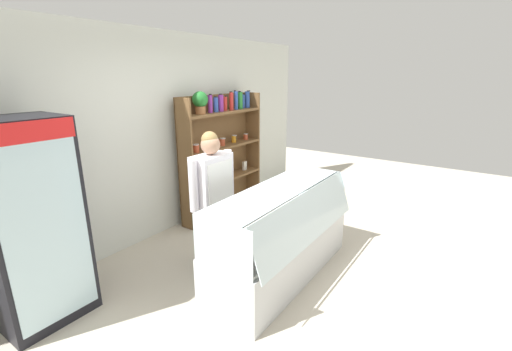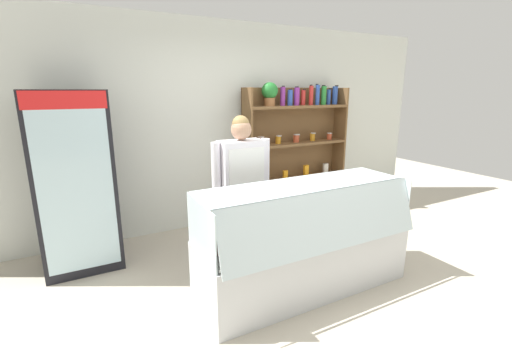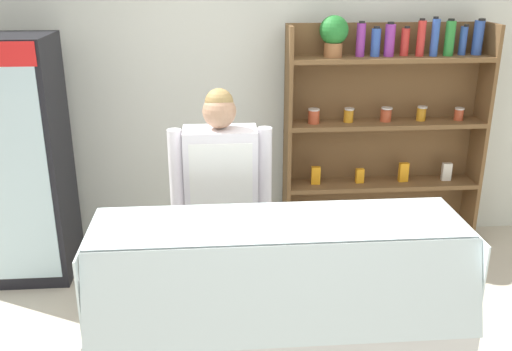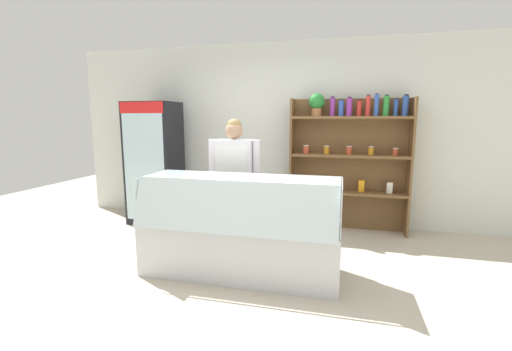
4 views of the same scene
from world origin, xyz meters
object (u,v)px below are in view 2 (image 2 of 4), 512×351
(drinks_fridge, at_px, (76,183))
(shop_clerk, at_px, (242,179))
(deli_display_case, at_px, (303,257))
(shelving_unit, at_px, (293,142))

(drinks_fridge, bearing_deg, shop_clerk, -25.73)
(drinks_fridge, distance_m, deli_display_case, 2.38)
(drinks_fridge, bearing_deg, shelving_unit, 5.95)
(drinks_fridge, distance_m, shelving_unit, 2.86)
(drinks_fridge, relative_size, deli_display_case, 0.92)
(shelving_unit, relative_size, deli_display_case, 0.97)
(drinks_fridge, relative_size, shelving_unit, 0.95)
(deli_display_case, height_order, shop_clerk, shop_clerk)
(shelving_unit, distance_m, deli_display_case, 2.17)
(drinks_fridge, xyz_separation_m, shop_clerk, (1.51, -0.73, 0.02))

